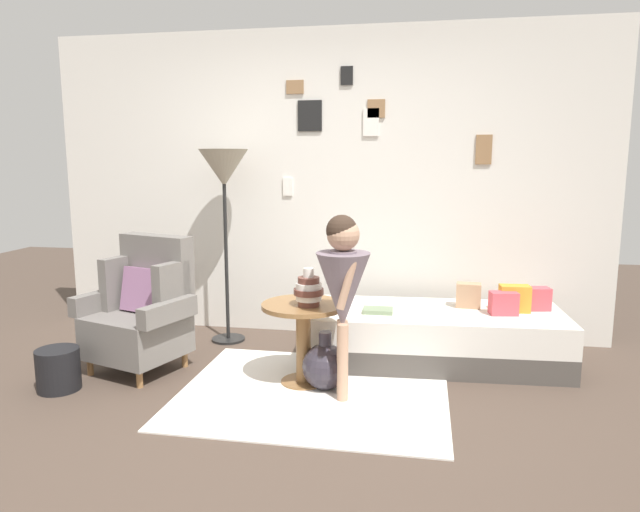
# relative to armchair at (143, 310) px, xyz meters

# --- Properties ---
(ground_plane) EXTENTS (12.00, 12.00, 0.00)m
(ground_plane) POSITION_rel_armchair_xyz_m (1.13, -0.80, -0.44)
(ground_plane) COLOR #4C3D33
(gallery_wall) EXTENTS (4.80, 0.12, 2.60)m
(gallery_wall) POSITION_rel_armchair_xyz_m (1.13, 1.15, 0.86)
(gallery_wall) COLOR silver
(gallery_wall) RESTS_ON ground
(rug) EXTENTS (1.74, 1.46, 0.01)m
(rug) POSITION_rel_armchair_xyz_m (1.31, -0.23, -0.43)
(rug) COLOR silver
(rug) RESTS_ON ground
(armchair) EXTENTS (0.87, 0.75, 0.97)m
(armchair) POSITION_rel_armchair_xyz_m (0.00, 0.00, 0.00)
(armchair) COLOR #9E7042
(armchair) RESTS_ON ground
(daybed) EXTENTS (1.94, 0.90, 0.40)m
(daybed) POSITION_rel_armchair_xyz_m (2.09, 0.52, -0.24)
(daybed) COLOR #4C4742
(daybed) RESTS_ON ground
(pillow_head) EXTENTS (0.19, 0.15, 0.17)m
(pillow_head) POSITION_rel_armchair_xyz_m (2.85, 0.68, 0.05)
(pillow_head) COLOR #D64C56
(pillow_head) RESTS_ON daybed
(pillow_mid) EXTENTS (0.23, 0.14, 0.20)m
(pillow_mid) POSITION_rel_armchair_xyz_m (2.67, 0.59, 0.06)
(pillow_mid) COLOR orange
(pillow_mid) RESTS_ON daybed
(pillow_back) EXTENTS (0.21, 0.15, 0.17)m
(pillow_back) POSITION_rel_armchair_xyz_m (2.58, 0.49, 0.04)
(pillow_back) COLOR #D64C56
(pillow_back) RESTS_ON daybed
(pillow_extra) EXTENTS (0.19, 0.13, 0.19)m
(pillow_extra) POSITION_rel_armchair_xyz_m (2.34, 0.66, 0.05)
(pillow_extra) COLOR tan
(pillow_extra) RESTS_ON daybed
(side_table) EXTENTS (0.56, 0.56, 0.56)m
(side_table) POSITION_rel_armchair_xyz_m (1.21, -0.08, -0.04)
(side_table) COLOR olive
(side_table) RESTS_ON ground
(vase_striped) EXTENTS (0.20, 0.20, 0.25)m
(vase_striped) POSITION_rel_armchair_xyz_m (1.26, -0.14, 0.23)
(vase_striped) COLOR brown
(vase_striped) RESTS_ON side_table
(floor_lamp) EXTENTS (0.40, 0.40, 1.60)m
(floor_lamp) POSITION_rel_armchair_xyz_m (0.38, 0.74, 0.95)
(floor_lamp) COLOR black
(floor_lamp) RESTS_ON ground
(person_child) EXTENTS (0.34, 0.34, 1.18)m
(person_child) POSITION_rel_armchair_xyz_m (1.51, -0.28, 0.32)
(person_child) COLOR tan
(person_child) RESTS_ON ground
(book_on_daybed) EXTENTS (0.22, 0.16, 0.03)m
(book_on_daybed) POSITION_rel_armchair_xyz_m (1.68, 0.38, -0.02)
(book_on_daybed) COLOR gray
(book_on_daybed) RESTS_ON daybed
(demijohn_near) EXTENTS (0.31, 0.31, 0.39)m
(demijohn_near) POSITION_rel_armchair_xyz_m (1.37, -0.15, -0.28)
(demijohn_near) COLOR #332D38
(demijohn_near) RESTS_ON ground
(magazine_basket) EXTENTS (0.28, 0.28, 0.28)m
(magazine_basket) POSITION_rel_armchair_xyz_m (-0.37, -0.48, -0.30)
(magazine_basket) COLOR black
(magazine_basket) RESTS_ON ground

